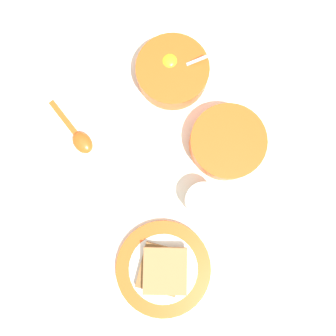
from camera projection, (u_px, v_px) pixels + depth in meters
ground_plane at (161, 181)px, 0.80m from camera, size 3.00×3.00×0.00m
egg_bowl at (172, 72)px, 0.80m from camera, size 0.18×0.18×0.08m
toast_plate at (163, 268)px, 0.77m from camera, size 0.22×0.22×0.02m
toast_sandwich at (163, 270)px, 0.75m from camera, size 0.13×0.13×0.03m
soup_spoon at (79, 138)px, 0.80m from camera, size 0.10×0.16×0.03m
congee_bowl at (227, 142)px, 0.78m from camera, size 0.18×0.18×0.06m
drinking_cup at (202, 200)px, 0.76m from camera, size 0.08×0.08×0.06m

